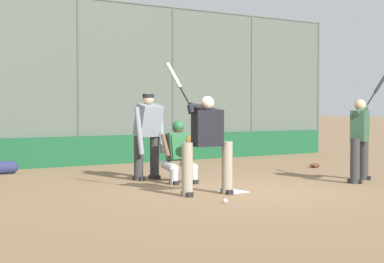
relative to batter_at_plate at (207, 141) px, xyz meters
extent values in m
plane|color=#846647|center=(-0.62, -0.07, -0.93)|extent=(160.00, 160.00, 0.00)
cube|color=white|center=(-0.62, -0.07, -0.92)|extent=(0.43, 0.43, 0.01)
cylinder|color=#515651|center=(-9.39, -6.48, 1.26)|extent=(0.08, 0.08, 4.37)
cylinder|color=#515651|center=(-6.47, -6.48, 1.26)|extent=(0.08, 0.08, 4.37)
cylinder|color=#515651|center=(-3.54, -6.48, 1.26)|extent=(0.08, 0.08, 4.37)
cylinder|color=#515651|center=(-0.62, -6.48, 1.26)|extent=(0.08, 0.08, 4.37)
cube|color=#515B51|center=(-0.62, -6.48, 1.26)|extent=(17.54, 0.01, 4.37)
cube|color=#19512D|center=(-0.62, -6.38, -0.55)|extent=(17.19, 0.18, 0.76)
cylinder|color=gray|center=(-0.38, 0.07, -0.47)|extent=(0.19, 0.19, 0.91)
cube|color=black|center=(-0.38, 0.07, -0.89)|extent=(0.16, 0.30, 0.08)
cylinder|color=gray|center=(0.36, -0.06, -0.47)|extent=(0.19, 0.19, 0.91)
cube|color=black|center=(0.36, -0.06, -0.89)|extent=(0.16, 0.30, 0.08)
cube|color=black|center=(-0.01, 0.01, 0.22)|extent=(0.54, 0.37, 0.63)
sphere|color=beige|center=(-0.01, 0.01, 0.65)|extent=(0.23, 0.23, 0.23)
cylinder|color=black|center=(-0.01, -0.02, 0.55)|extent=(0.64, 0.27, 0.24)
cylinder|color=black|center=(0.29, -0.07, 0.55)|extent=(0.11, 0.15, 0.17)
sphere|color=black|center=(0.28, -0.10, 0.61)|extent=(0.04, 0.04, 0.04)
cylinder|color=black|center=(0.32, -0.19, 0.76)|extent=(0.11, 0.21, 0.32)
cylinder|color=#B7BCC1|center=(0.41, -0.40, 1.13)|extent=(0.19, 0.32, 0.46)
cylinder|color=#B7B7BC|center=(-0.78, -1.51, -0.77)|extent=(0.16, 0.16, 0.32)
cylinder|color=#B7B7BC|center=(-0.81, -1.71, -0.59)|extent=(0.25, 0.50, 0.25)
cube|color=black|center=(-0.78, -1.51, -0.89)|extent=(0.13, 0.27, 0.08)
cylinder|color=#B7B7BC|center=(-0.36, -1.57, -0.77)|extent=(0.16, 0.16, 0.32)
cylinder|color=#B7B7BC|center=(-0.39, -1.77, -0.59)|extent=(0.25, 0.50, 0.25)
cube|color=black|center=(-0.36, -1.57, -0.89)|extent=(0.13, 0.27, 0.08)
cube|color=#2D5138|center=(-0.60, -1.79, -0.20)|extent=(0.51, 0.43, 0.58)
cube|color=#235B33|center=(-0.58, -1.64, -0.20)|extent=(0.43, 0.19, 0.48)
sphere|color=brown|center=(-0.60, -1.79, 0.16)|extent=(0.21, 0.21, 0.21)
sphere|color=#235B33|center=(-0.60, -1.79, 0.20)|extent=(0.24, 0.24, 0.24)
cylinder|color=#2D5138|center=(-0.74, -1.51, -0.02)|extent=(0.37, 0.53, 0.17)
ellipsoid|color=brown|center=(-0.60, -1.28, -0.06)|extent=(0.31, 0.14, 0.24)
cylinder|color=brown|center=(-0.33, -1.83, -0.18)|extent=(0.14, 0.33, 0.46)
cylinder|color=#333333|center=(-0.57, -2.64, -0.47)|extent=(0.19, 0.19, 0.92)
cube|color=black|center=(-0.57, -2.64, -0.89)|extent=(0.14, 0.29, 0.08)
cylinder|color=#333333|center=(-0.16, -2.60, -0.47)|extent=(0.19, 0.19, 0.92)
cube|color=black|center=(-0.16, -2.60, -0.89)|extent=(0.14, 0.29, 0.08)
cube|color=gray|center=(-0.37, -2.56, 0.31)|extent=(0.54, 0.49, 0.70)
sphere|color=tan|center=(-0.37, -2.56, 0.75)|extent=(0.23, 0.23, 0.23)
cylinder|color=black|center=(-0.37, -2.56, 0.82)|extent=(0.24, 0.24, 0.08)
cylinder|color=gray|center=(-0.67, -2.53, 0.10)|extent=(0.13, 0.25, 0.97)
cylinder|color=gray|center=(-0.10, -2.46, 0.10)|extent=(0.18, 0.26, 0.97)
cylinder|color=#333333|center=(-3.40, 0.31, -0.48)|extent=(0.19, 0.19, 0.90)
cube|color=black|center=(-3.40, 0.31, -0.89)|extent=(0.23, 0.30, 0.08)
cylinder|color=#333333|center=(-4.06, -0.03, -0.48)|extent=(0.19, 0.19, 0.90)
cube|color=black|center=(-4.06, -0.03, -0.89)|extent=(0.23, 0.30, 0.08)
cube|color=#2D5138|center=(-3.73, 0.14, 0.21)|extent=(0.56, 0.47, 0.62)
sphere|color=tan|center=(-3.73, 0.14, 0.63)|extent=(0.23, 0.23, 0.23)
cylinder|color=#2D5138|center=(-3.75, 0.16, 0.53)|extent=(0.62, 0.33, 0.23)
cylinder|color=#2D5138|center=(-4.01, 0.03, 0.53)|extent=(0.17, 0.18, 0.17)
sphere|color=black|center=(-4.02, 0.05, 0.59)|extent=(0.04, 0.04, 0.04)
cylinder|color=black|center=(-4.11, 0.10, 0.74)|extent=(0.20, 0.13, 0.31)
cylinder|color=#28282D|center=(-4.30, 0.21, 1.09)|extent=(0.31, 0.21, 0.45)
ellipsoid|color=#56331E|center=(-5.22, -2.55, -0.87)|extent=(0.30, 0.19, 0.11)
ellipsoid|color=#56331E|center=(-5.14, -2.46, -0.88)|extent=(0.11, 0.08, 0.09)
sphere|color=white|center=(0.32, 0.92, -0.89)|extent=(0.07, 0.07, 0.07)
sphere|color=navy|center=(1.52, -5.44, -0.78)|extent=(0.29, 0.29, 0.29)
camera|label=1|loc=(6.46, 8.82, 0.57)|focal=60.00mm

